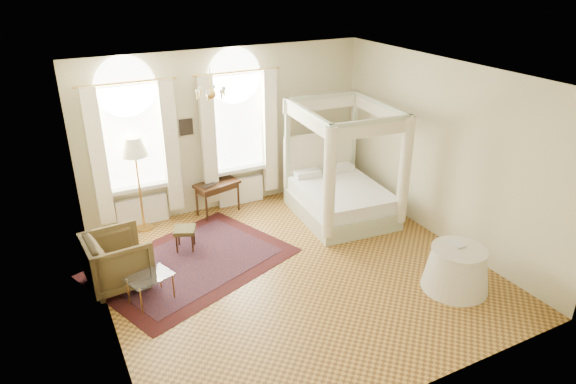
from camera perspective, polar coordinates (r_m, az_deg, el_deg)
name	(u,v)px	position (r m, az deg, el deg)	size (l,w,h in m)	color
ground	(295,271)	(8.81, 0.83, -8.77)	(6.00, 6.00, 0.00)	#AB7C31
room_walls	(296,162)	(7.91, 0.92, 3.34)	(6.00, 6.00, 6.00)	beige
window_left	(135,154)	(10.08, -16.63, 4.03)	(1.62, 0.27, 3.29)	white
window_right	(239,138)	(10.61, -5.48, 5.96)	(1.62, 0.27, 3.29)	white
chandelier	(211,93)	(8.35, -8.57, 10.88)	(0.51, 0.45, 0.50)	#C09240
wall_pictures	(231,119)	(10.54, -6.34, 8.09)	(2.54, 0.03, 0.39)	black
canopy_bed	(342,192)	(10.44, 5.97, -0.05)	(1.93, 2.29, 2.32)	#B0B895
nightstand	(328,176)	(11.75, 4.47, 1.77)	(0.44, 0.40, 0.63)	#321B0D
nightstand_lamp	(329,153)	(11.49, 4.62, 4.34)	(0.28, 0.28, 0.40)	#C09240
writing_desk	(217,187)	(10.60, -7.88, 0.53)	(0.99, 0.67, 0.67)	#321B0D
laptop	(207,185)	(10.45, -8.95, 0.78)	(0.32, 0.21, 0.03)	black
stool	(185,232)	(9.44, -11.40, -4.35)	(0.49, 0.49, 0.43)	#40341B
armchair	(118,260)	(8.70, -18.38, -7.19)	(0.94, 0.97, 0.88)	#4A3A1F
coffee_table	(150,279)	(8.18, -15.11, -9.28)	(0.76, 0.64, 0.44)	silver
floor_lamp	(135,152)	(9.87, -16.68, 4.30)	(0.48, 0.48, 1.87)	#C09240
oriental_rug	(192,263)	(9.18, -10.61, -7.71)	(3.85, 3.33, 0.01)	#3C0E10
side_table	(457,269)	(8.64, 18.22, -8.10)	(1.05, 1.05, 0.72)	beige
book	(452,245)	(8.50, 17.78, -5.65)	(0.19, 0.26, 0.02)	black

